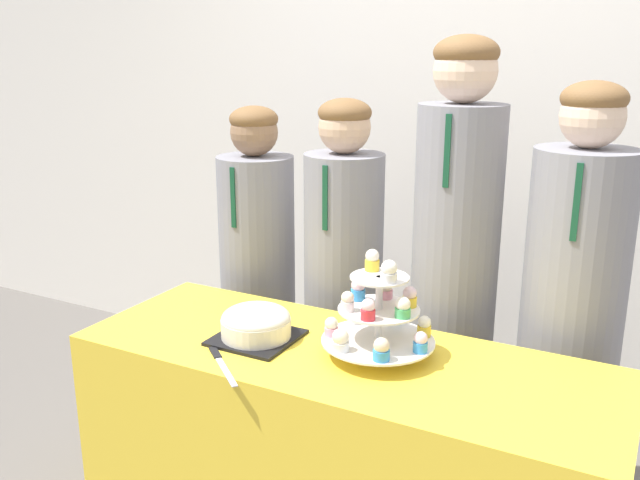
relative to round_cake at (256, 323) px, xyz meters
name	(u,v)px	position (x,y,z in m)	size (l,w,h in m)	color
wall_back	(482,107)	(0.26, 1.38, 0.54)	(9.00, 0.06, 2.70)	silver
table	(340,471)	(0.26, 0.03, -0.43)	(1.54, 0.55, 0.76)	yellow
round_cake	(256,323)	(0.00, 0.00, 0.00)	(0.23, 0.23, 0.10)	black
cake_knife	(219,360)	(-0.01, -0.17, -0.05)	(0.20, 0.17, 0.01)	silver
cupcake_stand	(378,315)	(0.36, 0.06, 0.07)	(0.32, 0.32, 0.29)	silver
student_0	(258,294)	(-0.36, 0.56, -0.15)	(0.29, 0.30, 1.39)	gray
student_1	(343,305)	(0.01, 0.56, -0.13)	(0.28, 0.29, 1.43)	gray
student_2	(453,294)	(0.42, 0.56, -0.02)	(0.28, 0.29, 1.63)	gray
student_3	(569,339)	(0.80, 0.56, -0.10)	(0.31, 0.31, 1.50)	gray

